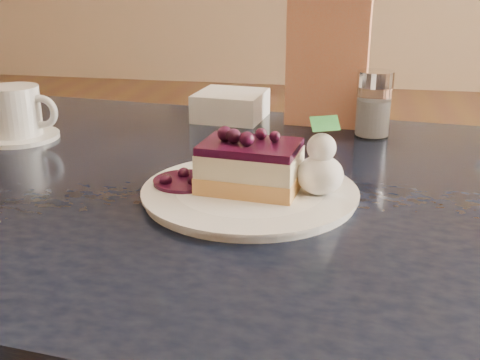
% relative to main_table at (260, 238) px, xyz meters
% --- Properties ---
extents(main_table, '(1.36, 0.99, 0.80)m').
position_rel_main_table_xyz_m(main_table, '(0.00, 0.00, 0.00)').
color(main_table, black).
rests_on(main_table, ground).
extents(dessert_plate, '(0.28, 0.28, 0.01)m').
position_rel_main_table_xyz_m(dessert_plate, '(-0.01, -0.05, 0.09)').
color(dessert_plate, white).
rests_on(dessert_plate, main_table).
extents(cheesecake_slice, '(0.14, 0.10, 0.06)m').
position_rel_main_table_xyz_m(cheesecake_slice, '(-0.01, -0.05, 0.13)').
color(cheesecake_slice, tan).
rests_on(cheesecake_slice, dessert_plate).
extents(whipped_cream, '(0.06, 0.06, 0.05)m').
position_rel_main_table_xyz_m(whipped_cream, '(0.09, -0.05, 0.12)').
color(whipped_cream, white).
rests_on(whipped_cream, dessert_plate).
extents(berry_sauce, '(0.09, 0.09, 0.01)m').
position_rel_main_table_xyz_m(berry_sauce, '(-0.10, -0.05, 0.10)').
color(berry_sauce, black).
rests_on(berry_sauce, dessert_plate).
extents(coffee_set, '(0.15, 0.14, 0.09)m').
position_rel_main_table_xyz_m(coffee_set, '(-0.45, 0.15, 0.13)').
color(coffee_set, white).
rests_on(coffee_set, main_table).
extents(menu_card, '(0.15, 0.05, 0.23)m').
position_rel_main_table_xyz_m(menu_card, '(0.07, 0.34, 0.20)').
color(menu_card, '#CFAC85').
rests_on(menu_card, main_table).
extents(sugar_shaker, '(0.06, 0.06, 0.12)m').
position_rel_main_table_xyz_m(sugar_shaker, '(0.16, 0.28, 0.14)').
color(sugar_shaker, white).
rests_on(sugar_shaker, main_table).
extents(napkin_stack, '(0.14, 0.14, 0.05)m').
position_rel_main_table_xyz_m(napkin_stack, '(-0.12, 0.36, 0.11)').
color(napkin_stack, white).
rests_on(napkin_stack, main_table).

